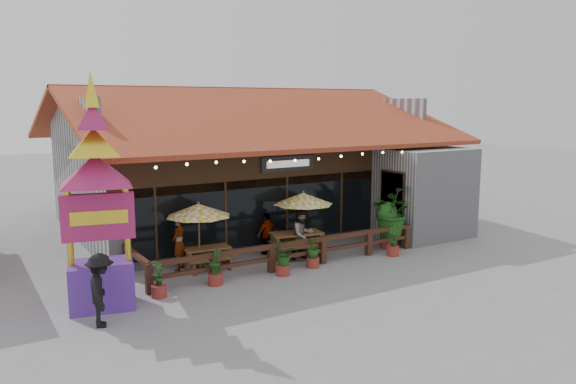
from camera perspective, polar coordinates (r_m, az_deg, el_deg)
ground at (r=19.95m, az=3.89°, el=-6.68°), size 100.00×100.00×0.00m
restaurant_building at (r=25.22m, az=-4.24°, el=1.74°), size 15.50×14.73×6.09m
patio_railing at (r=18.40m, az=-1.38°, el=-6.02°), size 10.00×2.60×0.92m
umbrella_left at (r=18.30m, az=-9.08°, el=-1.85°), size 2.24×2.24×2.26m
umbrella_right at (r=20.06m, az=1.56°, el=-0.70°), size 2.80×2.80×2.30m
picnic_table_left at (r=18.72m, az=-8.23°, el=-6.27°), size 1.60×1.42×0.72m
picnic_table_right at (r=19.92m, az=0.84°, el=-4.92°), size 2.10×1.90×0.88m
thai_sign_tower at (r=15.28m, az=-18.94°, el=1.51°), size 2.92×2.92×6.67m
tropical_plant at (r=21.27m, az=10.26°, el=-2.12°), size 2.10×2.19×2.33m
diner_a at (r=18.60m, az=-10.99°, el=-5.16°), size 0.76×0.75×1.77m
diner_b at (r=19.54m, az=1.50°, el=-4.32°), size 0.89×0.71×1.77m
diner_c at (r=20.21m, az=-2.10°, el=-4.26°), size 0.94×0.55×1.50m
pedestrian at (r=14.52m, az=-18.51°, el=-9.44°), size 0.93×1.30×1.82m
planter_a at (r=16.29m, az=-13.00°, el=-8.88°), size 0.45×0.43×1.06m
planter_b at (r=17.05m, az=-7.42°, el=-7.75°), size 0.46×0.50×1.09m
planter_c at (r=17.78m, az=-0.53°, el=-6.66°), size 0.81×0.83×1.04m
planter_d at (r=18.65m, az=2.55°, el=-6.20°), size 0.50×0.50×1.03m
planter_e at (r=20.40m, az=10.62°, el=-5.15°), size 0.44×0.46×1.08m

